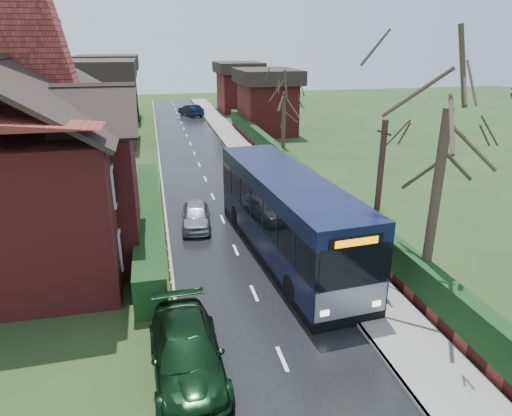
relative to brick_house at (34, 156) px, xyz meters
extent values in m
plane|color=#31441D|center=(8.73, -4.78, -4.38)|extent=(140.00, 140.00, 0.00)
cube|color=black|center=(8.73, 5.22, -4.37)|extent=(6.00, 100.00, 0.02)
cube|color=slate|center=(12.98, 5.22, -4.31)|extent=(2.50, 100.00, 0.14)
cube|color=gray|center=(11.78, 5.22, -4.31)|extent=(0.12, 100.00, 0.14)
cube|color=gray|center=(5.68, 5.22, -4.33)|extent=(0.12, 100.00, 0.10)
cube|color=black|center=(4.83, 0.22, -3.58)|extent=(1.20, 16.00, 1.60)
cube|color=maroon|center=(14.53, 5.22, -4.08)|extent=(0.30, 50.00, 0.60)
cube|color=black|center=(14.53, 5.22, -3.18)|extent=(0.60, 50.00, 1.20)
cube|color=maroon|center=(-0.27, 0.22, -1.38)|extent=(8.00, 14.00, 6.00)
cube|color=maroon|center=(3.23, -2.78, -1.38)|extent=(2.50, 4.00, 6.00)
cube|color=brown|center=(0.73, 4.22, 4.82)|extent=(0.90, 1.40, 2.20)
cube|color=silver|center=(3.78, -4.78, -2.78)|extent=(0.08, 1.20, 1.60)
cube|color=black|center=(3.81, -4.78, -2.78)|extent=(0.03, 0.95, 1.35)
cube|color=silver|center=(3.78, -4.78, -0.18)|extent=(0.08, 1.20, 1.60)
cube|color=black|center=(3.81, -4.78, -0.18)|extent=(0.03, 0.95, 1.35)
cube|color=silver|center=(3.78, -0.78, -2.78)|extent=(0.08, 1.20, 1.60)
cube|color=black|center=(3.81, -0.78, -2.78)|extent=(0.03, 0.95, 1.35)
cube|color=silver|center=(3.78, -0.78, -0.18)|extent=(0.08, 1.20, 1.60)
cube|color=black|center=(3.81, -0.78, -0.18)|extent=(0.03, 0.95, 1.35)
cube|color=silver|center=(3.78, 3.22, -2.78)|extent=(0.08, 1.20, 1.60)
cube|color=black|center=(3.81, 3.22, -2.78)|extent=(0.03, 0.95, 1.35)
cube|color=silver|center=(3.78, 3.22, -0.18)|extent=(0.08, 1.20, 1.60)
cube|color=black|center=(3.81, 3.22, -0.18)|extent=(0.03, 0.95, 1.35)
cube|color=silver|center=(3.78, 5.72, -2.78)|extent=(0.08, 1.20, 1.60)
cube|color=black|center=(3.81, 5.72, -2.78)|extent=(0.03, 0.95, 1.35)
cube|color=silver|center=(3.78, 5.72, -0.18)|extent=(0.08, 1.20, 1.60)
cube|color=black|center=(3.81, 5.72, -0.18)|extent=(0.03, 0.95, 1.35)
cube|color=black|center=(10.93, -3.55, -3.35)|extent=(3.81, 12.51, 1.28)
cube|color=black|center=(10.93, -3.55, -2.04)|extent=(3.83, 12.51, 1.34)
cube|color=black|center=(10.93, -3.55, -0.99)|extent=(3.81, 12.51, 0.74)
cube|color=black|center=(10.93, -3.55, -4.18)|extent=(3.81, 12.51, 0.39)
cube|color=gray|center=(11.44, -9.64, -3.37)|extent=(2.69, 0.34, 1.12)
cube|color=black|center=(11.44, -9.67, -2.02)|extent=(2.52, 0.29, 1.46)
cube|color=black|center=(11.44, -9.67, -1.13)|extent=(1.96, 0.24, 0.39)
cube|color=#FF8C00|center=(11.45, -9.71, -1.13)|extent=(1.54, 0.17, 0.25)
cube|color=black|center=(11.44, -9.65, -4.13)|extent=(2.75, 0.37, 0.34)
cube|color=#FFF2CC|center=(10.47, -9.78, -3.59)|extent=(0.32, 0.08, 0.20)
cube|color=#FFF2CC|center=(12.42, -9.62, -3.59)|extent=(0.32, 0.08, 0.20)
cylinder|color=black|center=(10.00, -7.59, -3.84)|extent=(0.40, 1.10, 1.07)
cylinder|color=black|center=(12.52, -7.38, -3.84)|extent=(0.40, 1.10, 1.07)
cylinder|color=black|center=(9.35, 0.27, -3.84)|extent=(0.40, 1.10, 1.07)
cylinder|color=black|center=(11.87, 0.48, -3.84)|extent=(0.40, 1.10, 1.07)
imported|color=#B3B3B8|center=(7.23, 0.59, -3.74)|extent=(1.83, 3.84, 1.27)
imported|color=black|center=(5.83, -10.78, -3.64)|extent=(2.23, 5.13, 1.47)
imported|color=black|center=(10.36, 38.26, -3.65)|extent=(3.18, 4.66, 1.46)
cylinder|color=slate|center=(11.93, -2.26, -2.95)|extent=(0.08, 0.08, 2.86)
cube|color=silver|center=(11.93, -2.26, -1.72)|extent=(0.09, 0.43, 0.33)
cube|color=silver|center=(11.93, -2.26, -2.13)|extent=(0.07, 0.39, 0.29)
cylinder|color=black|center=(13.53, -6.97, -1.06)|extent=(0.23, 0.23, 6.63)
cube|color=black|center=(13.53, -6.97, 1.78)|extent=(0.12, 0.86, 0.08)
cylinder|color=#372C20|center=(14.74, -8.78, -0.75)|extent=(0.35, 0.35, 7.25)
cylinder|color=#352A1F|center=(14.73, 10.19, -1.67)|extent=(0.29, 0.29, 5.41)
cylinder|color=#32271E|center=(-2.75, 13.22, -0.92)|extent=(0.32, 0.32, 6.90)
camera|label=1|loc=(5.37, -21.94, 4.94)|focal=32.00mm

